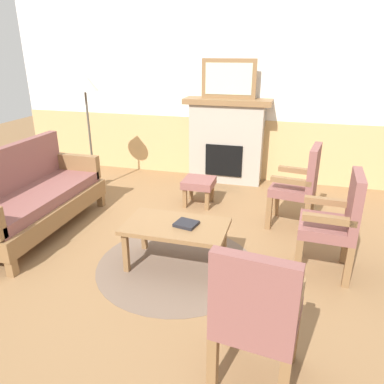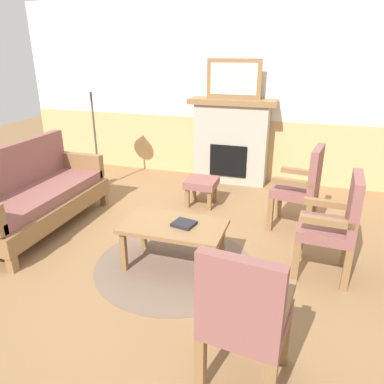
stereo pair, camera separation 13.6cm
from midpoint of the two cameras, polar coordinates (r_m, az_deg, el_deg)
ground_plane at (r=3.80m, az=-0.58°, el=-9.60°), size 14.00×14.00×0.00m
wall_back at (r=5.82m, az=7.63°, el=14.83°), size 7.20×0.14×2.70m
fireplace at (r=5.69m, az=6.85°, el=7.99°), size 1.30×0.44×1.28m
framed_picture at (r=5.55m, az=7.28°, el=17.13°), size 0.80×0.04×0.56m
couch at (r=4.49m, az=-22.31°, el=-0.64°), size 0.70×1.80×0.98m
coffee_table at (r=3.44m, az=-1.74°, el=-5.87°), size 0.96×0.56×0.44m
round_rug at (r=3.63m, az=-1.67°, el=-11.24°), size 1.54×1.54×0.01m
book_on_table at (r=3.38m, az=-0.10°, el=-4.99°), size 0.23×0.21×0.03m
footstool at (r=4.84m, az=2.31°, el=1.17°), size 0.40×0.40×0.36m
armchair_near_fireplace at (r=4.31m, az=17.70°, el=1.13°), size 0.55×0.55×0.98m
armchair_by_window_left at (r=3.49m, az=22.53°, el=-4.33°), size 0.51×0.51×0.98m
armchair_front_left at (r=2.24m, az=9.92°, el=-18.27°), size 0.53×0.53×0.98m
floor_lamp_by_couch at (r=5.39m, az=-14.88°, el=15.31°), size 0.36×0.36×1.68m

